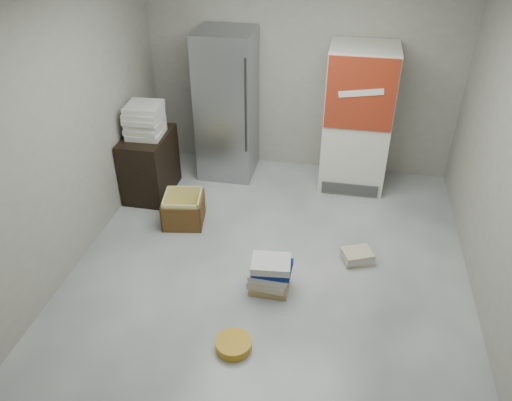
{
  "coord_description": "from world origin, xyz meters",
  "views": [
    {
      "loc": [
        0.6,
        -3.71,
        3.41
      ],
      "look_at": [
        -0.25,
        0.7,
        0.49
      ],
      "focal_mm": 35.0,
      "sensor_mm": 36.0,
      "label": 1
    }
  ],
  "objects": [
    {
      "name": "room_shell",
      "position": [
        0.0,
        0.0,
        1.8
      ],
      "size": [
        4.04,
        5.04,
        2.82
      ],
      "color": "#A09990",
      "rests_on": "ground"
    },
    {
      "name": "supply_box_stack",
      "position": [
        -1.73,
        1.4,
        0.99
      ],
      "size": [
        0.43,
        0.44,
        0.39
      ],
      "color": "beige",
      "rests_on": "wood_shelf"
    },
    {
      "name": "phonebook_stack_main",
      "position": [
        0.05,
        -0.1,
        0.19
      ],
      "size": [
        0.42,
        0.34,
        0.37
      ],
      "rotation": [
        0.0,
        0.0,
        -0.06
      ],
      "color": "#9A8151",
      "rests_on": "ground"
    },
    {
      "name": "cardboard_box",
      "position": [
        -1.13,
        0.84,
        0.15
      ],
      "size": [
        0.52,
        0.52,
        0.36
      ],
      "rotation": [
        0.0,
        0.0,
        0.16
      ],
      "color": "gold",
      "rests_on": "ground"
    },
    {
      "name": "bucket_lid",
      "position": [
        -0.14,
        -0.89,
        0.04
      ],
      "size": [
        0.41,
        0.41,
        0.08
      ],
      "primitive_type": "cylinder",
      "rotation": [
        0.0,
        0.0,
        0.41
      ],
      "color": "#BD851A",
      "rests_on": "ground"
    },
    {
      "name": "ground",
      "position": [
        0.0,
        0.0,
        0.0
      ],
      "size": [
        5.0,
        5.0,
        0.0
      ],
      "primitive_type": "plane",
      "color": "beige",
      "rests_on": "ground"
    },
    {
      "name": "steel_fridge",
      "position": [
        -0.9,
        2.13,
        0.95
      ],
      "size": [
        0.7,
        0.72,
        1.9
      ],
      "color": "#A6A9AE",
      "rests_on": "ground"
    },
    {
      "name": "phonebook_stack_side",
      "position": [
        0.88,
        0.49,
        0.07
      ],
      "size": [
        0.37,
        0.33,
        0.13
      ],
      "rotation": [
        0.0,
        0.0,
        0.4
      ],
      "color": "#BDAD8D",
      "rests_on": "ground"
    },
    {
      "name": "coke_cooler",
      "position": [
        0.75,
        2.12,
        0.9
      ],
      "size": [
        0.8,
        0.73,
        1.8
      ],
      "color": "silver",
      "rests_on": "ground"
    },
    {
      "name": "wood_shelf",
      "position": [
        -1.73,
        1.4,
        0.4
      ],
      "size": [
        0.5,
        0.8,
        0.8
      ],
      "primitive_type": "cube",
      "color": "black",
      "rests_on": "ground"
    }
  ]
}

